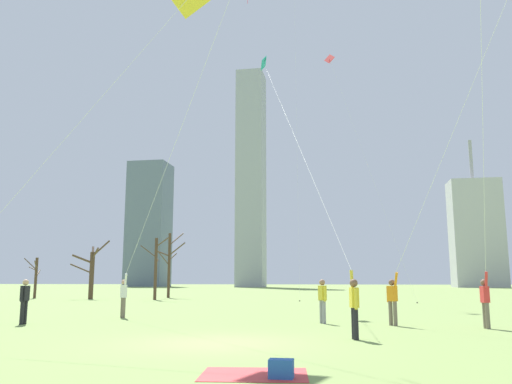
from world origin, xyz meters
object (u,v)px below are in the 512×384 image
(kite_flyer_midfield_right_teal, at_px, (327,231))
(bare_tree_rightmost, at_px, (91,270))
(kite_flyer_foreground_right_white, at_px, (413,245))
(kite_flyer_far_back_purple, at_px, (484,241))
(bare_tree_leftmost, at_px, (156,266))
(distant_kite_low_near_trees_red, at_px, (337,79))
(bare_tree_left_of_center, at_px, (170,262))
(bare_tree_right_of_center, at_px, (36,276))
(distant_kite_drifting_right_green, at_px, (295,38))
(picnic_spot, at_px, (269,371))
(kite_flyer_midfield_left_pink, at_px, (135,263))
(kite_flyer_foreground_left_yellow, at_px, (25,199))
(bystander_strolling_midfield, at_px, (322,299))
(bystander_watching_nearby, at_px, (25,299))

(kite_flyer_midfield_right_teal, bearing_deg, bare_tree_rightmost, 129.96)
(kite_flyer_foreground_right_white, xyz_separation_m, kite_flyer_far_back_purple, (2.14, -0.81, 0.06))
(kite_flyer_far_back_purple, relative_size, bare_tree_leftmost, 3.11)
(distant_kite_low_near_trees_red, relative_size, bare_tree_left_of_center, 3.21)
(bare_tree_rightmost, xyz_separation_m, bare_tree_right_of_center, (-5.89, 0.98, -0.46))
(distant_kite_drifting_right_green, relative_size, distant_kite_low_near_trees_red, 1.44)
(picnic_spot, bearing_deg, kite_flyer_midfield_left_pink, 121.76)
(kite_flyer_far_back_purple, xyz_separation_m, kite_flyer_foreground_left_yellow, (-13.12, -5.17, 0.93))
(bystander_strolling_midfield, bearing_deg, bare_tree_right_of_center, 138.55)
(distant_kite_low_near_trees_red, height_order, picnic_spot, distant_kite_low_near_trees_red)
(bare_tree_right_of_center, bearing_deg, distant_kite_low_near_trees_red, -8.43)
(bystander_watching_nearby, relative_size, bare_tree_right_of_center, 0.45)
(bystander_strolling_midfield, distance_m, bare_tree_leftmost, 26.40)
(kite_flyer_midfield_right_teal, distance_m, bystander_watching_nearby, 11.33)
(kite_flyer_midfield_right_teal, relative_size, kite_flyer_foreground_left_yellow, 1.42)
(kite_flyer_midfield_left_pink, height_order, kite_flyer_midfield_right_teal, kite_flyer_midfield_right_teal)
(kite_flyer_far_back_purple, xyz_separation_m, bare_tree_left_of_center, (-20.66, 28.80, 0.42))
(distant_kite_low_near_trees_red, bearing_deg, bare_tree_rightmost, 171.85)
(distant_kite_low_near_trees_red, xyz_separation_m, bare_tree_rightmost, (-21.59, 3.09, -14.88))
(bare_tree_rightmost, relative_size, bare_tree_leftmost, 1.00)
(kite_flyer_midfield_left_pink, height_order, bare_tree_leftmost, kite_flyer_midfield_left_pink)
(picnic_spot, bearing_deg, kite_flyer_midfield_right_teal, 85.22)
(picnic_spot, height_order, bare_tree_leftmost, bare_tree_leftmost)
(kite_flyer_midfield_left_pink, height_order, kite_flyer_far_back_purple, kite_flyer_far_back_purple)
(bare_tree_leftmost, bearing_deg, picnic_spot, -66.42)
(kite_flyer_midfield_right_teal, xyz_separation_m, kite_flyer_far_back_purple, (5.06, 0.68, -0.35))
(bystander_strolling_midfield, distance_m, bare_tree_right_of_center, 35.91)
(bare_tree_rightmost, bearing_deg, kite_flyer_midfield_right_teal, -50.04)
(bare_tree_right_of_center, bearing_deg, kite_flyer_foreground_right_white, -39.61)
(bare_tree_rightmost, bearing_deg, bare_tree_leftmost, -8.74)
(kite_flyer_midfield_right_teal, xyz_separation_m, bare_tree_leftmost, (-15.07, 24.49, -0.47))
(bare_tree_left_of_center, bearing_deg, kite_flyer_foreground_left_yellow, -77.48)
(kite_flyer_midfield_right_teal, xyz_separation_m, distant_kite_drifting_right_green, (-3.36, 26.60, 20.00))
(picnic_spot, bearing_deg, bystander_watching_nearby, 139.48)
(kite_flyer_far_back_purple, xyz_separation_m, distant_kite_drifting_right_green, (-8.43, 25.92, 20.34))
(distant_kite_low_near_trees_red, distance_m, picnic_spot, 35.31)
(bystander_watching_nearby, bearing_deg, kite_flyer_midfield_left_pink, 47.25)
(bare_tree_left_of_center, bearing_deg, bystander_watching_nearby, -81.17)
(picnic_spot, xyz_separation_m, bare_tree_right_of_center, (-26.51, 34.87, 1.90))
(kite_flyer_foreground_right_white, xyz_separation_m, distant_kite_drifting_right_green, (-6.28, 25.11, 20.40))
(kite_flyer_foreground_right_white, bearing_deg, bare_tree_rightmost, 135.34)
(bystander_strolling_midfield, bearing_deg, kite_flyer_foreground_left_yellow, -137.20)
(distant_kite_low_near_trees_red, relative_size, bare_tree_rightmost, 3.82)
(kite_flyer_foreground_right_white, relative_size, bystander_watching_nearby, 7.55)
(picnic_spot, relative_size, bare_tree_leftmost, 0.38)
(kite_flyer_midfield_right_teal, distance_m, picnic_spot, 9.01)
(bystander_watching_nearby, bearing_deg, bare_tree_leftmost, 99.41)
(kite_flyer_midfield_left_pink, xyz_separation_m, bystander_watching_nearby, (-2.93, -3.17, -1.42))
(kite_flyer_foreground_right_white, distance_m, distant_kite_drifting_right_green, 32.96)
(bystander_strolling_midfield, bearing_deg, kite_flyer_midfield_left_pink, 173.24)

